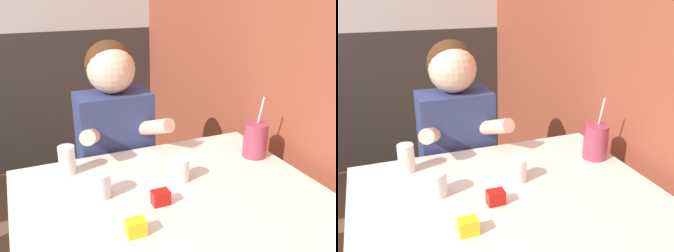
# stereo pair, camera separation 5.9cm
# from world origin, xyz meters

# --- Properties ---
(brick_wall_right) EXTENTS (0.08, 4.22, 2.70)m
(brick_wall_right) POSITION_xyz_m (1.50, 1.11, 1.35)
(brick_wall_right) COLOR brown
(brick_wall_right) RESTS_ON ground_plane
(main_table) EXTENTS (1.09, 0.89, 0.73)m
(main_table) POSITION_xyz_m (0.84, 0.29, 0.67)
(main_table) COLOR beige
(main_table) RESTS_ON ground_plane
(person_seated) EXTENTS (0.42, 0.41, 1.21)m
(person_seated) POSITION_xyz_m (0.78, 0.86, 0.65)
(person_seated) COLOR navy
(person_seated) RESTS_ON ground_plane
(cocktail_pitcher) EXTENTS (0.10, 0.10, 0.27)m
(cocktail_pitcher) POSITION_xyz_m (1.30, 0.47, 0.81)
(cocktail_pitcher) COLOR #99384C
(cocktail_pitcher) RESTS_ON main_table
(glass_near_pitcher) EXTENTS (0.08, 0.08, 0.09)m
(glass_near_pitcher) POSITION_xyz_m (0.60, 0.40, 0.78)
(glass_near_pitcher) COLOR silver
(glass_near_pitcher) RESTS_ON main_table
(glass_center) EXTENTS (0.07, 0.07, 0.09)m
(glass_center) POSITION_xyz_m (0.91, 0.40, 0.78)
(glass_center) COLOR silver
(glass_center) RESTS_ON main_table
(glass_far_side) EXTENTS (0.07, 0.07, 0.11)m
(glass_far_side) POSITION_xyz_m (0.52, 0.62, 0.79)
(glass_far_side) COLOR silver
(glass_far_side) RESTS_ON main_table
(condiment_ketchup) EXTENTS (0.06, 0.04, 0.05)m
(condiment_ketchup) POSITION_xyz_m (0.78, 0.27, 0.76)
(condiment_ketchup) COLOR #B7140F
(condiment_ketchup) RESTS_ON main_table
(condiment_mustard) EXTENTS (0.06, 0.04, 0.05)m
(condiment_mustard) POSITION_xyz_m (0.65, 0.15, 0.76)
(condiment_mustard) COLOR yellow
(condiment_mustard) RESTS_ON main_table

